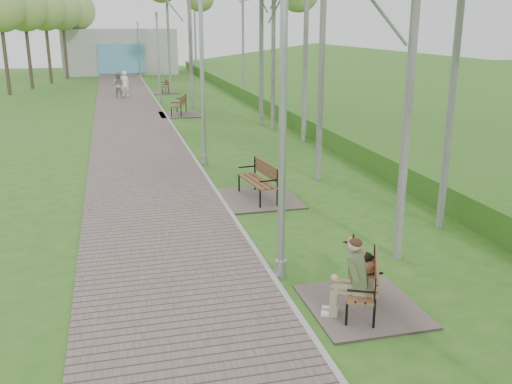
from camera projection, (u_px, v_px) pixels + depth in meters
walkway at (134, 127)px, 25.38m from camera, size 3.50×67.00×0.04m
kerb at (173, 126)px, 25.79m from camera, size 0.10×67.00×0.05m
embankment at (428, 121)px, 27.24m from camera, size 14.00×70.00×1.60m
building_north at (120, 51)px, 52.26m from camera, size 10.00×5.20×4.00m
bench_main at (360, 285)px, 9.15m from camera, size 1.76×1.95×1.53m
bench_second at (258, 191)px, 14.99m from camera, size 2.00×2.22×1.23m
bench_third at (179, 110)px, 28.87m from camera, size 2.03×2.26×1.25m
bench_far at (164, 90)px, 38.17m from camera, size 1.75×1.94×1.07m
lamp_post_near at (282, 133)px, 9.70m from camera, size 0.22×0.22×5.73m
lamp_post_second at (202, 82)px, 18.01m from camera, size 0.22×0.22×5.73m
lamp_post_third at (159, 62)px, 32.43m from camera, size 0.20×0.20×5.08m
lamp_post_far at (139, 51)px, 49.91m from camera, size 0.18×0.18×4.60m
pedestrian_near at (125, 84)px, 35.94m from camera, size 0.66×0.51×1.61m
pedestrian_far at (118, 85)px, 35.30m from camera, size 0.94×0.84×1.61m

